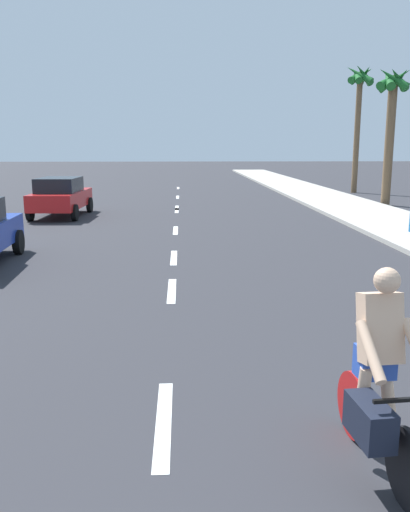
{
  "coord_description": "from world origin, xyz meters",
  "views": [
    {
      "loc": [
        0.2,
        0.76,
        2.8
      ],
      "look_at": [
        0.57,
        8.9,
        1.1
      ],
      "focal_mm": 37.14,
      "sensor_mm": 36.0,
      "label": 1
    }
  ],
  "objects": [
    {
      "name": "ground_plane",
      "position": [
        0.0,
        20.0,
        0.0
      ],
      "size": [
        160.0,
        160.0,
        0.0
      ],
      "primitive_type": "plane",
      "color": "#2D2D33"
    },
    {
      "name": "sidewalk_strip",
      "position": [
        7.91,
        22.0,
        0.07
      ],
      "size": [
        3.6,
        80.0,
        0.14
      ],
      "primitive_type": "cube",
      "color": "#B2ADA3",
      "rests_on": "ground"
    },
    {
      "name": "lane_stripe_2",
      "position": [
        0.0,
        5.77,
        0.0
      ],
      "size": [
        0.16,
        1.8,
        0.01
      ],
      "primitive_type": "cube",
      "color": "white",
      "rests_on": "ground"
    },
    {
      "name": "lane_stripe_3",
      "position": [
        0.0,
        10.86,
        0.0
      ],
      "size": [
        0.16,
        1.8,
        0.01
      ],
      "primitive_type": "cube",
      "color": "white",
      "rests_on": "ground"
    },
    {
      "name": "lane_stripe_4",
      "position": [
        0.0,
        14.0,
        0.0
      ],
      "size": [
        0.16,
        1.8,
        0.01
      ],
      "primitive_type": "cube",
      "color": "white",
      "rests_on": "ground"
    },
    {
      "name": "lane_stripe_5",
      "position": [
        0.0,
        18.46,
        0.0
      ],
      "size": [
        0.16,
        1.8,
        0.01
      ],
      "primitive_type": "cube",
      "color": "white",
      "rests_on": "ground"
    },
    {
      "name": "lane_stripe_6",
      "position": [
        0.0,
        24.12,
        0.0
      ],
      "size": [
        0.16,
        1.8,
        0.01
      ],
      "primitive_type": "cube",
      "color": "white",
      "rests_on": "ground"
    },
    {
      "name": "lane_stripe_7",
      "position": [
        0.0,
        25.16,
        0.0
      ],
      "size": [
        0.16,
        1.8,
        0.01
      ],
      "primitive_type": "cube",
      "color": "white",
      "rests_on": "ground"
    },
    {
      "name": "lane_stripe_8",
      "position": [
        0.0,
        30.36,
        0.0
      ],
      "size": [
        0.16,
        1.8,
        0.01
      ],
      "primitive_type": "cube",
      "color": "white",
      "rests_on": "ground"
    },
    {
      "name": "lane_stripe_9",
      "position": [
        0.0,
        36.89,
        0.0
      ],
      "size": [
        0.16,
        1.8,
        0.01
      ],
      "primitive_type": "cube",
      "color": "white",
      "rests_on": "ground"
    },
    {
      "name": "cyclist",
      "position": [
        1.85,
        4.86,
        0.83
      ],
      "size": [
        0.66,
        1.71,
        1.82
      ],
      "rotation": [
        0.0,
        0.0,
        3.23
      ],
      "color": "black",
      "rests_on": "ground"
    },
    {
      "name": "parked_car_red",
      "position": [
        -4.64,
        22.3,
        0.84
      ],
      "size": [
        2.0,
        4.1,
        1.57
      ],
      "rotation": [
        0.0,
        0.0,
        -0.04
      ],
      "color": "red",
      "rests_on": "ground"
    },
    {
      "name": "palm_tree_far",
      "position": [
        10.02,
        25.78,
        4.79
      ],
      "size": [
        1.84,
        1.87,
        6.47
      ],
      "color": "brown",
      "rests_on": "ground"
    },
    {
      "name": "palm_tree_distant",
      "position": [
        10.76,
        32.81,
        5.87
      ],
      "size": [
        1.9,
        1.83,
        7.61
      ],
      "color": "brown",
      "rests_on": "ground"
    }
  ]
}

